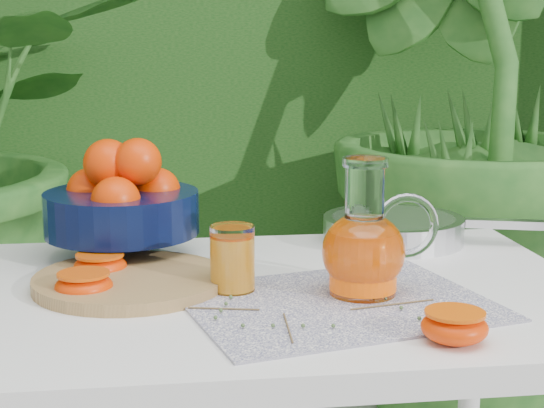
{
  "coord_description": "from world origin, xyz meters",
  "views": [
    {
      "loc": [
        -0.15,
        -1.24,
        1.13
      ],
      "look_at": [
        0.02,
        0.01,
        0.88
      ],
      "focal_mm": 55.0,
      "sensor_mm": 36.0,
      "label": 1
    }
  ],
  "objects": [
    {
      "name": "thyme_sprigs",
      "position": [
        0.05,
        -0.15,
        0.76
      ],
      "size": [
        0.36,
        0.21,
        0.01
      ],
      "color": "brown",
      "rests_on": "white_table"
    },
    {
      "name": "juice_pitcher",
      "position": [
        0.16,
        -0.06,
        0.83
      ],
      "size": [
        0.18,
        0.13,
        0.21
      ],
      "color": "white",
      "rests_on": "white_table"
    },
    {
      "name": "cutting_board",
      "position": [
        -0.2,
        0.03,
        0.76
      ],
      "size": [
        0.39,
        0.39,
        0.02
      ],
      "primitive_type": "cylinder",
      "rotation": [
        0.0,
        0.0,
        0.38
      ],
      "color": "#A38349",
      "rests_on": "white_table"
    },
    {
      "name": "hedge_backdrop",
      "position": [
        0.06,
        2.06,
        1.19
      ],
      "size": [
        8.0,
        1.65,
        2.5
      ],
      "color": "#134413",
      "rests_on": "ground"
    },
    {
      "name": "saute_pan",
      "position": [
        0.3,
        0.26,
        0.78
      ],
      "size": [
        0.49,
        0.33,
        0.05
      ],
      "color": "silver",
      "rests_on": "white_table"
    },
    {
      "name": "placemat",
      "position": [
        0.11,
        -0.1,
        0.75
      ],
      "size": [
        0.5,
        0.43,
        0.0
      ],
      "primitive_type": "cube",
      "rotation": [
        0.0,
        0.0,
        0.23
      ],
      "color": "#0B0E41",
      "rests_on": "white_table"
    },
    {
      "name": "potted_plant_right",
      "position": [
        0.74,
        1.17,
        0.96
      ],
      "size": [
        2.5,
        2.5,
        1.91
      ],
      "primitive_type": "imported",
      "rotation": [
        0.0,
        0.0,
        1.96
      ],
      "color": "#235C1F",
      "rests_on": "ground"
    },
    {
      "name": "fruit_bowl",
      "position": [
        -0.21,
        0.22,
        0.85
      ],
      "size": [
        0.3,
        0.3,
        0.21
      ],
      "color": "black",
      "rests_on": "white_table"
    },
    {
      "name": "white_table",
      "position": [
        0.02,
        -0.01,
        0.67
      ],
      "size": [
        1.0,
        0.7,
        0.75
      ],
      "color": "white",
      "rests_on": "ground"
    },
    {
      "name": "juice_tumbler",
      "position": [
        -0.04,
        -0.02,
        0.8
      ],
      "size": [
        0.07,
        0.07,
        0.1
      ],
      "color": "white",
      "rests_on": "white_table"
    },
    {
      "name": "orange_halves",
      "position": [
        -0.1,
        -0.07,
        0.77
      ],
      "size": [
        0.6,
        0.47,
        0.04
      ],
      "color": "#E24002",
      "rests_on": "white_table"
    }
  ]
}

